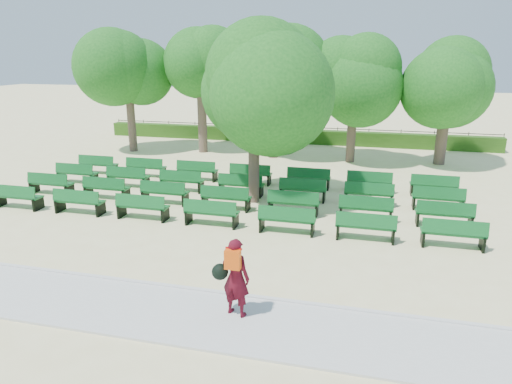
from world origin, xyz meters
TOP-DOWN VIEW (x-y plane):
  - ground at (0.00, 0.00)m, footprint 120.00×120.00m
  - paving at (0.00, -7.40)m, footprint 30.00×2.20m
  - curb at (0.00, -6.25)m, footprint 30.00×0.12m
  - hedge at (0.00, 14.00)m, footprint 26.00×0.70m
  - fence at (0.00, 14.40)m, footprint 26.00×0.10m
  - tree_line at (0.00, 10.00)m, footprint 21.80×6.80m
  - bench_array at (-0.12, 0.97)m, footprint 1.90×0.60m
  - tree_among at (0.65, 1.21)m, footprint 4.82×4.82m
  - person at (2.29, -7.08)m, footprint 0.92×0.60m

SIDE VIEW (x-z plane):
  - ground at x=0.00m, z-range 0.00..0.00m
  - fence at x=0.00m, z-range -0.51..0.51m
  - tree_line at x=0.00m, z-range -3.52..3.52m
  - paving at x=0.00m, z-range 0.00..0.06m
  - curb at x=0.00m, z-range 0.00..0.10m
  - bench_array at x=-0.12m, z-range -0.50..0.70m
  - hedge at x=0.00m, z-range 0.00..0.90m
  - person at x=2.29m, z-range 0.09..1.95m
  - tree_among at x=0.65m, z-range 1.03..7.45m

